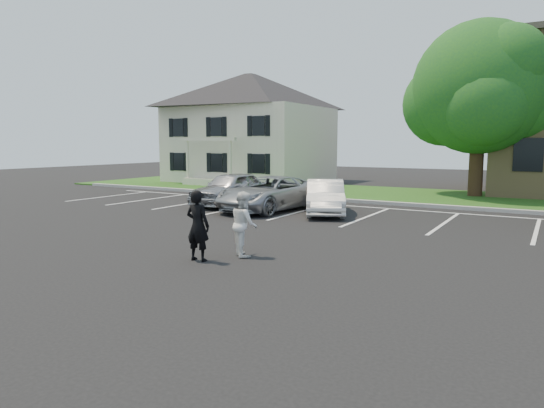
% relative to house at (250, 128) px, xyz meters
% --- Properties ---
extents(ground_plane, '(90.00, 90.00, 0.00)m').
position_rel_house_xyz_m(ground_plane, '(13.00, -19.97, -3.83)').
color(ground_plane, black).
rests_on(ground_plane, ground).
extents(curb, '(40.00, 0.30, 0.15)m').
position_rel_house_xyz_m(curb, '(13.00, -7.97, -3.75)').
color(curb, gray).
rests_on(curb, ground).
extents(grass_strip, '(44.00, 8.00, 0.08)m').
position_rel_house_xyz_m(grass_strip, '(13.00, -3.97, -3.79)').
color(grass_strip, '#0E440F').
rests_on(grass_strip, ground).
extents(stall_lines, '(34.00, 5.36, 0.01)m').
position_rel_house_xyz_m(stall_lines, '(14.40, -11.02, -3.82)').
color(stall_lines, silver).
rests_on(stall_lines, ground).
extents(house, '(10.30, 9.22, 7.60)m').
position_rel_house_xyz_m(house, '(0.00, 0.00, 0.00)').
color(house, beige).
rests_on(house, ground).
extents(tree, '(7.80, 7.20, 8.80)m').
position_rel_house_xyz_m(tree, '(15.55, -2.59, 1.52)').
color(tree, black).
rests_on(tree, ground).
extents(man_black_suit, '(0.63, 0.43, 1.67)m').
position_rel_house_xyz_m(man_black_suit, '(11.89, -20.51, -2.99)').
color(man_black_suit, black).
rests_on(man_black_suit, ground).
extents(man_white_shirt, '(0.97, 0.97, 1.59)m').
position_rel_house_xyz_m(man_white_shirt, '(12.53, -19.52, -3.04)').
color(man_white_shirt, white).
rests_on(man_white_shirt, ground).
extents(car_silver_west, '(1.93, 4.44, 1.49)m').
position_rel_house_xyz_m(car_silver_west, '(6.55, -11.66, -3.08)').
color(car_silver_west, '#A3A4A8').
rests_on(car_silver_west, ground).
extents(car_silver_minivan, '(2.93, 5.30, 1.40)m').
position_rel_house_xyz_m(car_silver_minivan, '(8.91, -12.25, -3.13)').
color(car_silver_minivan, '#9B9EA3').
rests_on(car_silver_minivan, ground).
extents(car_white_sedan, '(3.00, 4.24, 1.33)m').
position_rel_house_xyz_m(car_white_sedan, '(11.29, -11.98, -3.17)').
color(car_white_sedan, silver).
rests_on(car_white_sedan, ground).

